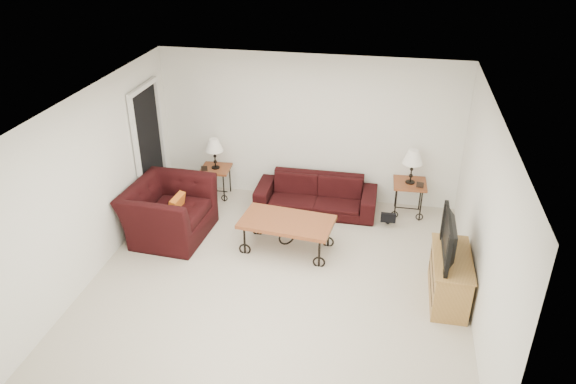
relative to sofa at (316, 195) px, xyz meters
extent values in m
plane|color=beige|center=(-0.21, -2.02, -0.29)|extent=(5.00, 5.00, 0.00)
cube|color=white|center=(-0.21, 0.48, 0.96)|extent=(5.00, 0.02, 2.50)
cube|color=white|center=(-0.21, -4.52, 0.96)|extent=(5.00, 0.02, 2.50)
cube|color=white|center=(-2.71, -2.02, 0.96)|extent=(0.02, 5.00, 2.50)
cube|color=white|center=(2.29, -2.02, 0.96)|extent=(0.02, 5.00, 2.50)
plane|color=white|center=(-0.21, -2.02, 2.21)|extent=(5.00, 5.00, 0.00)
cube|color=black|center=(-2.68, -0.37, 0.73)|extent=(0.08, 0.94, 2.04)
imported|color=black|center=(0.00, 0.00, 0.00)|extent=(1.98, 0.77, 0.58)
cube|color=brown|center=(-1.77, 0.18, -0.02)|extent=(0.52, 0.52, 0.53)
cube|color=brown|center=(1.50, 0.18, 0.00)|extent=(0.54, 0.54, 0.57)
cube|color=black|center=(-1.92, 0.03, 0.29)|extent=(0.11, 0.04, 0.09)
cube|color=black|center=(1.65, 0.03, 0.33)|extent=(0.12, 0.03, 0.10)
cube|color=brown|center=(-0.24, -1.25, -0.04)|extent=(1.40, 0.86, 0.50)
imported|color=black|center=(-2.09, -1.19, 0.13)|extent=(1.20, 1.35, 0.83)
cube|color=orange|center=(-1.94, -1.24, 0.23)|extent=(0.12, 0.38, 0.38)
cube|color=#B18441|center=(2.02, -1.96, 0.03)|extent=(0.44, 1.06, 0.64)
imported|color=black|center=(2.00, -1.96, 0.62)|extent=(0.12, 0.95, 0.55)
ellipsoid|color=black|center=(1.20, -0.23, -0.05)|extent=(0.37, 0.29, 0.47)
camera|label=1|loc=(1.09, -7.93, 4.26)|focal=34.17mm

